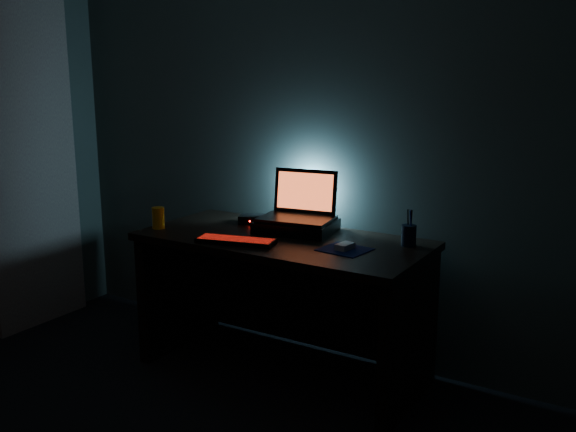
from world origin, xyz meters
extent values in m
cube|color=#414B47|center=(0.00, 2.00, 1.25)|extent=(3.50, 0.00, 2.50)
cube|color=black|center=(0.00, 1.62, 0.73)|extent=(1.50, 0.70, 0.04)
cube|color=black|center=(-0.71, 1.62, 0.35)|extent=(0.06, 0.64, 0.71)
cube|color=black|center=(0.71, 1.62, 0.35)|extent=(0.06, 0.64, 0.71)
cube|color=black|center=(0.00, 1.95, 0.35)|extent=(1.38, 0.02, 0.65)
cube|color=#C1B29A|center=(-1.71, 1.42, 1.15)|extent=(0.06, 0.65, 2.30)
cube|color=black|center=(0.00, 1.76, 0.78)|extent=(0.44, 0.35, 0.06)
cube|color=black|center=(0.00, 1.76, 0.82)|extent=(0.41, 0.31, 0.02)
cube|color=black|center=(-0.02, 1.89, 0.95)|extent=(0.36, 0.10, 0.24)
cube|color=#FC4B1A|center=(-0.02, 1.88, 0.95)|extent=(0.32, 0.08, 0.20)
cube|color=black|center=(-0.14, 1.40, 0.76)|extent=(0.42, 0.22, 0.02)
cube|color=red|center=(-0.14, 1.40, 0.77)|extent=(0.39, 0.20, 0.00)
cube|color=#0B184D|center=(0.38, 1.57, 0.75)|extent=(0.24, 0.23, 0.00)
cube|color=#9F9FA4|center=(0.38, 1.57, 0.77)|extent=(0.07, 0.10, 0.03)
cylinder|color=black|center=(0.62, 1.80, 0.80)|extent=(0.08, 0.08, 0.10)
cylinder|color=#F89E0D|center=(-0.68, 1.43, 0.81)|extent=(0.08, 0.08, 0.12)
cube|color=black|center=(-0.32, 1.80, 0.77)|extent=(0.17, 0.15, 0.05)
sphere|color=#FF0C07|center=(-0.29, 1.75, 0.77)|extent=(0.01, 0.01, 0.01)
camera|label=1|loc=(1.69, -1.10, 1.58)|focal=40.00mm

